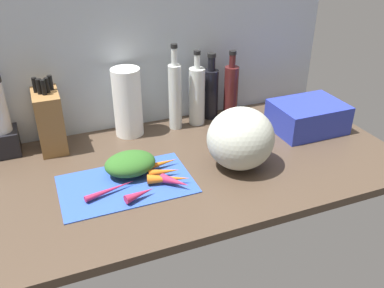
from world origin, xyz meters
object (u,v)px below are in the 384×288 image
(cutting_board, at_px, (126,184))
(carrot_2, at_px, (160,164))
(winter_squash, at_px, (241,139))
(carrot_6, at_px, (169,179))
(paper_towel_roll, at_px, (128,102))
(bottle_3, at_px, (231,91))
(carrot_0, at_px, (140,194))
(carrot_4, at_px, (141,161))
(bottle_1, at_px, (197,95))
(bottle_0, at_px, (175,95))
(carrot_3, at_px, (175,182))
(carrot_1, at_px, (164,172))
(knife_block, at_px, (49,120))
(bottle_2, at_px, (211,92))
(dish_rack, at_px, (308,117))
(carrot_5, at_px, (110,190))

(cutting_board, relative_size, carrot_2, 3.11)
(winter_squash, bearing_deg, carrot_6, -175.63)
(paper_towel_roll, xyz_separation_m, bottle_3, (0.45, -0.01, -0.01))
(carrot_0, height_order, carrot_6, carrot_6)
(carrot_4, xyz_separation_m, bottle_1, (0.32, 0.25, 0.11))
(winter_squash, relative_size, bottle_0, 0.67)
(carrot_3, height_order, carrot_6, same)
(carrot_2, xyz_separation_m, carrot_3, (0.01, -0.13, 0.00))
(bottle_3, bearing_deg, carrot_2, -144.70)
(carrot_1, height_order, carrot_3, carrot_3)
(knife_block, relative_size, bottle_2, 0.97)
(carrot_6, xyz_separation_m, winter_squash, (0.27, 0.02, 0.09))
(carrot_0, relative_size, dish_rack, 0.36)
(cutting_board, distance_m, carrot_3, 0.17)
(carrot_4, relative_size, bottle_3, 0.39)
(bottle_2, bearing_deg, bottle_0, -167.85)
(carrot_6, relative_size, winter_squash, 0.60)
(carrot_2, bearing_deg, carrot_0, -127.48)
(bottle_0, xyz_separation_m, bottle_1, (0.10, 0.01, -0.02))
(carrot_3, distance_m, winter_squash, 0.28)
(carrot_0, relative_size, paper_towel_roll, 0.36)
(bottle_0, bearing_deg, bottle_2, 12.15)
(carrot_5, distance_m, bottle_2, 0.69)
(carrot_1, height_order, knife_block, knife_block)
(knife_block, height_order, bottle_3, bottle_3)
(carrot_0, relative_size, carrot_6, 0.71)
(knife_block, bearing_deg, carrot_2, -42.32)
(winter_squash, bearing_deg, bottle_2, 80.02)
(winter_squash, height_order, bottle_0, bottle_0)
(bottle_1, bearing_deg, bottle_3, 0.93)
(carrot_6, relative_size, paper_towel_roll, 0.51)
(paper_towel_roll, height_order, dish_rack, paper_towel_roll)
(carrot_1, height_order, bottle_2, bottle_2)
(carrot_3, relative_size, bottle_1, 0.31)
(carrot_1, distance_m, carrot_3, 0.07)
(carrot_3, xyz_separation_m, bottle_0, (0.15, 0.42, 0.12))
(carrot_3, height_order, knife_block, knife_block)
(carrot_3, bearing_deg, bottle_1, 59.21)
(carrot_1, distance_m, carrot_5, 0.20)
(bottle_0, bearing_deg, paper_towel_roll, 175.11)
(carrot_5, bearing_deg, carrot_2, 23.64)
(carrot_1, bearing_deg, knife_block, 132.83)
(winter_squash, relative_size, bottle_1, 0.75)
(carrot_0, distance_m, bottle_3, 0.71)
(bottle_0, relative_size, dish_rack, 1.26)
(carrot_5, relative_size, dish_rack, 0.61)
(knife_block, bearing_deg, carrot_3, -51.31)
(carrot_2, xyz_separation_m, bottle_1, (0.26, 0.30, 0.11))
(carrot_2, distance_m, carrot_4, 0.07)
(bottle_2, height_order, bottle_3, bottle_3)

